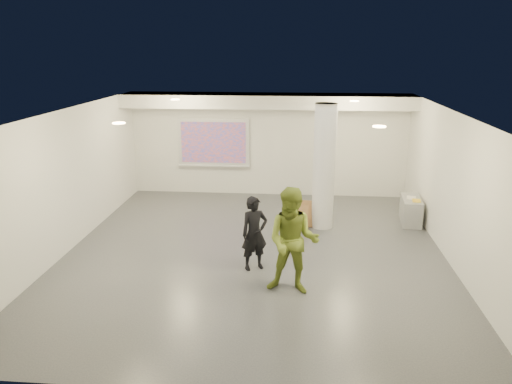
# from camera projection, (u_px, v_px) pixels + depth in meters

# --- Properties ---
(floor) EXTENTS (8.00, 9.00, 0.01)m
(floor) POSITION_uv_depth(u_px,v_px,m) (254.00, 253.00, 10.64)
(floor) COLOR #3B3E44
(floor) RESTS_ON ground
(ceiling) EXTENTS (8.00, 9.00, 0.01)m
(ceiling) POSITION_uv_depth(u_px,v_px,m) (254.00, 112.00, 9.80)
(ceiling) COLOR white
(ceiling) RESTS_ON floor
(wall_back) EXTENTS (8.00, 0.01, 3.00)m
(wall_back) POSITION_uv_depth(u_px,v_px,m) (268.00, 145.00, 14.52)
(wall_back) COLOR silver
(wall_back) RESTS_ON floor
(wall_front) EXTENTS (8.00, 0.01, 3.00)m
(wall_front) POSITION_uv_depth(u_px,v_px,m) (220.00, 287.00, 5.91)
(wall_front) COLOR silver
(wall_front) RESTS_ON floor
(wall_left) EXTENTS (0.01, 9.00, 3.00)m
(wall_left) POSITION_uv_depth(u_px,v_px,m) (66.00, 181.00, 10.55)
(wall_left) COLOR silver
(wall_left) RESTS_ON floor
(wall_right) EXTENTS (0.01, 9.00, 3.00)m
(wall_right) POSITION_uv_depth(u_px,v_px,m) (455.00, 190.00, 9.89)
(wall_right) COLOR silver
(wall_right) RESTS_ON floor
(soffit_band) EXTENTS (8.00, 1.10, 0.36)m
(soffit_band) POSITION_uv_depth(u_px,v_px,m) (267.00, 101.00, 13.63)
(soffit_band) COLOR silver
(soffit_band) RESTS_ON ceiling
(downlight_nw) EXTENTS (0.22, 0.22, 0.02)m
(downlight_nw) POSITION_uv_depth(u_px,v_px,m) (175.00, 100.00, 12.38)
(downlight_nw) COLOR #FFCB86
(downlight_nw) RESTS_ON ceiling
(downlight_ne) EXTENTS (0.22, 0.22, 0.02)m
(downlight_ne) POSITION_uv_depth(u_px,v_px,m) (354.00, 101.00, 12.01)
(downlight_ne) COLOR #FFCB86
(downlight_ne) RESTS_ON ceiling
(downlight_sw) EXTENTS (0.22, 0.22, 0.02)m
(downlight_sw) POSITION_uv_depth(u_px,v_px,m) (119.00, 123.00, 8.55)
(downlight_sw) COLOR #FFCB86
(downlight_sw) RESTS_ON ceiling
(downlight_se) EXTENTS (0.22, 0.22, 0.02)m
(downlight_se) POSITION_uv_depth(u_px,v_px,m) (379.00, 126.00, 8.19)
(downlight_se) COLOR #FFCB86
(downlight_se) RESTS_ON ceiling
(column) EXTENTS (0.52, 0.52, 3.00)m
(column) POSITION_uv_depth(u_px,v_px,m) (324.00, 167.00, 11.82)
(column) COLOR silver
(column) RESTS_ON floor
(projection_screen) EXTENTS (2.10, 0.13, 1.42)m
(projection_screen) POSITION_uv_depth(u_px,v_px,m) (214.00, 143.00, 14.60)
(projection_screen) COLOR silver
(projection_screen) RESTS_ON wall_back
(credenza) EXTENTS (0.55, 1.12, 0.63)m
(credenza) POSITION_uv_depth(u_px,v_px,m) (411.00, 210.00, 12.45)
(credenza) COLOR gray
(credenza) RESTS_ON floor
(papers_stack) EXTENTS (0.28, 0.32, 0.02)m
(papers_stack) POSITION_uv_depth(u_px,v_px,m) (411.00, 198.00, 12.37)
(papers_stack) COLOR silver
(papers_stack) RESTS_ON credenza
(postit_pad) EXTENTS (0.23, 0.29, 0.03)m
(postit_pad) POSITION_uv_depth(u_px,v_px,m) (416.00, 201.00, 12.12)
(postit_pad) COLOR yellow
(postit_pad) RESTS_ON credenza
(cardboard_back) EXTENTS (0.61, 0.24, 0.65)m
(cardboard_back) POSITION_uv_depth(u_px,v_px,m) (301.00, 213.00, 12.19)
(cardboard_back) COLOR olive
(cardboard_back) RESTS_ON floor
(cardboard_front) EXTENTS (0.58, 0.20, 0.63)m
(cardboard_front) POSITION_uv_depth(u_px,v_px,m) (296.00, 218.00, 11.87)
(cardboard_front) COLOR olive
(cardboard_front) RESTS_ON floor
(woman) EXTENTS (0.64, 0.56, 1.48)m
(woman) POSITION_uv_depth(u_px,v_px,m) (254.00, 233.00, 9.73)
(woman) COLOR black
(woman) RESTS_ON floor
(man) EXTENTS (1.04, 0.86, 1.93)m
(man) POSITION_uv_depth(u_px,v_px,m) (293.00, 241.00, 8.72)
(man) COLOR olive
(man) RESTS_ON floor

